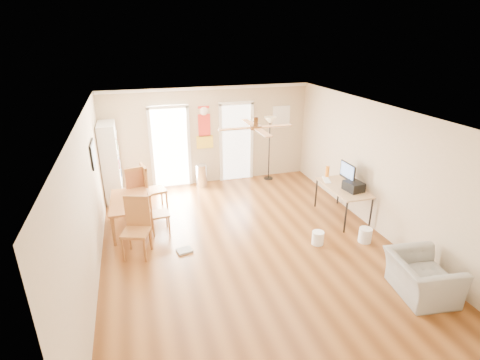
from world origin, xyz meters
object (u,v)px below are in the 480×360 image
object	(u,v)px
dining_chair_far	(135,188)
dining_chair_right_b	(159,212)
computer_desk	(342,202)
wastebasket_a	(318,238)
bookshelf	(111,163)
dining_chair_near	(135,229)
dining_table	(132,214)
armchair	(421,277)
torchiere_lamp	(269,149)
wastebasket_b	(365,235)
trash_can	(202,176)
dining_chair_right_a	(155,188)
printer	(354,186)

from	to	relation	value
dining_chair_far	dining_chair_right_b	bearing A→B (deg)	97.62
computer_desk	wastebasket_a	size ratio (longest dim) A/B	5.07
bookshelf	dining_chair_near	xyz separation A→B (m)	(0.45, -2.72, -0.41)
bookshelf	dining_chair_right_b	world-z (taller)	bookshelf
dining_chair_far	wastebasket_a	distance (m)	4.24
dining_table	dining_chair_right_b	distance (m)	0.64
dining_chair_far	wastebasket_a	bearing A→B (deg)	130.01
bookshelf	dining_table	size ratio (longest dim) A/B	1.45
dining_chair_near	dining_table	bearing A→B (deg)	112.06
dining_table	armchair	size ratio (longest dim) A/B	1.34
dining_chair_far	torchiere_lamp	size ratio (longest dim) A/B	0.63
wastebasket_b	armchair	world-z (taller)	armchair
bookshelf	trash_can	bearing A→B (deg)	0.94
bookshelf	armchair	size ratio (longest dim) A/B	1.95
dining_chair_right_a	computer_desk	bearing A→B (deg)	-123.13
wastebasket_a	torchiere_lamp	bearing A→B (deg)	85.13
dining_table	dining_chair_right_a	xyz separation A→B (m)	(0.55, 0.76, 0.23)
dining_chair_right_b	dining_table	bearing A→B (deg)	57.32
wastebasket_a	dining_chair_right_a	bearing A→B (deg)	140.02
trash_can	torchiere_lamp	distance (m)	2.01
bookshelf	printer	size ratio (longest dim) A/B	5.03
wastebasket_a	armchair	size ratio (longest dim) A/B	0.27
dining_chair_near	trash_can	size ratio (longest dim) A/B	1.81
torchiere_lamp	armchair	world-z (taller)	torchiere_lamp
dining_chair_right_a	trash_can	size ratio (longest dim) A/B	1.82
torchiere_lamp	armchair	xyz separation A→B (m)	(0.53, -5.33, -0.56)
dining_chair_right_b	dining_chair_near	bearing A→B (deg)	144.53
dining_table	dining_chair_near	size ratio (longest dim) A/B	1.19
dining_chair_far	wastebasket_b	distance (m)	5.11
dining_table	dining_chair_right_b	xyz separation A→B (m)	(0.55, -0.31, 0.13)
dining_table	dining_chair_far	size ratio (longest dim) A/B	1.20
dining_table	torchiere_lamp	world-z (taller)	torchiere_lamp
dining_chair_right_b	torchiere_lamp	bearing A→B (deg)	-59.73
dining_chair_right_b	dining_chair_far	distance (m)	1.27
dining_chair_right_b	computer_desk	bearing A→B (deg)	-100.59
dining_table	torchiere_lamp	distance (m)	4.23
dining_chair_right_a	armchair	bearing A→B (deg)	-150.20
wastebasket_a	wastebasket_b	bearing A→B (deg)	-11.46
computer_desk	trash_can	bearing A→B (deg)	135.39
printer	armchair	distance (m)	2.53
bookshelf	armchair	distance (m)	6.97
dining_table	wastebasket_b	distance (m)	4.79
dining_chair_near	printer	xyz separation A→B (m)	(4.53, 0.07, 0.27)
computer_desk	printer	distance (m)	0.52
bookshelf	dining_chair_far	distance (m)	0.99
bookshelf	trash_can	distance (m)	2.33
torchiere_lamp	dining_chair_far	bearing A→B (deg)	-165.12
printer	armchair	xyz separation A→B (m)	(-0.30, -2.46, -0.51)
dining_chair_right_b	torchiere_lamp	size ratio (longest dim) A/B	0.52
dining_chair_near	computer_desk	world-z (taller)	dining_chair_near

